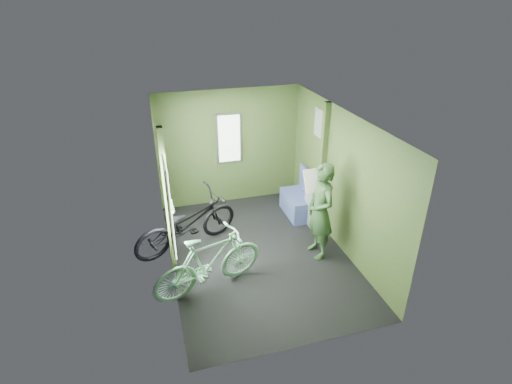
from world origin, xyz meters
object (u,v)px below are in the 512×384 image
at_px(bicycle_mint, 211,290).
at_px(bicycle_black, 189,248).
at_px(passenger, 320,211).
at_px(waste_box, 313,205).
at_px(bench_seat, 299,202).

bearing_deg(bicycle_mint, bicycle_black, -8.67).
bearing_deg(passenger, bicycle_mint, -80.58).
height_order(bicycle_mint, waste_box, waste_box).
xyz_separation_m(waste_box, bench_seat, (-0.12, 0.40, -0.13)).
bearing_deg(passenger, waste_box, 158.12).
height_order(bicycle_mint, passenger, passenger).
distance_m(bicycle_black, bench_seat, 2.30).
bearing_deg(waste_box, bicycle_black, -175.73).
height_order(bicycle_black, bench_seat, bench_seat).
height_order(bicycle_mint, bench_seat, bench_seat).
bearing_deg(bicycle_mint, waste_box, -74.80).
xyz_separation_m(bicycle_mint, passenger, (1.85, 0.42, 0.80)).
height_order(waste_box, bench_seat, bench_seat).
distance_m(waste_box, bench_seat, 0.43).
bearing_deg(bicycle_black, passenger, -132.98).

